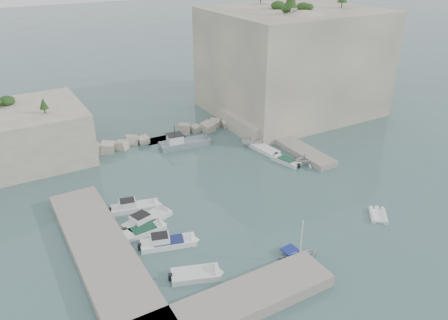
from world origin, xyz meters
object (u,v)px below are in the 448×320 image
tender_east_a (305,164)px  tender_east_c (263,150)px  motorboat_a (135,209)px  motorboat_e (196,277)px  work_boat (185,146)px  tender_east_d (255,145)px  motorboat_d (169,245)px  motorboat_c (144,233)px  tender_east_b (286,163)px  motorboat_b (148,222)px  rowboat (299,261)px  inflatable_dinghy (378,217)px

tender_east_a → tender_east_c: 6.82m
motorboat_a → motorboat_e: (0.86, -13.10, 0.00)m
motorboat_a → work_boat: (12.01, 12.50, 0.00)m
tender_east_d → motorboat_d: bearing=141.5°
motorboat_e → tender_east_a: tender_east_a is taller
tender_east_c → work_boat: bearing=45.4°
motorboat_c → motorboat_e: size_ratio=1.03×
tender_east_a → motorboat_a: bearing=104.3°
work_boat → tender_east_a: bearing=-42.5°
motorboat_e → tender_east_b: same height
motorboat_d → motorboat_b: bearing=110.0°
tender_east_d → motorboat_b: bearing=131.6°
motorboat_d → motorboat_e: bearing=-71.2°
motorboat_b → tender_east_d: 23.15m
tender_east_d → work_boat: bearing=75.4°
motorboat_a → rowboat: motorboat_a is taller
motorboat_d → work_boat: size_ratio=0.72×
motorboat_e → rowboat: rowboat is taller
tender_east_a → work_boat: size_ratio=0.41×
work_boat → tender_east_b: bearing=-44.8°
motorboat_a → tender_east_b: (21.34, 0.78, 0.00)m
tender_east_d → motorboat_a: bearing=124.4°
tender_east_b → tender_east_c: 4.89m
motorboat_a → motorboat_b: (0.27, -3.00, 0.00)m
motorboat_a → motorboat_c: 4.69m
motorboat_a → inflatable_dinghy: motorboat_a is taller
inflatable_dinghy → tender_east_c: (-1.08, 20.09, 0.00)m
motorboat_e → tender_east_b: size_ratio=1.06×
inflatable_dinghy → motorboat_e: bearing=126.8°
tender_east_d → motorboat_c: bearing=133.9°
motorboat_e → work_boat: work_boat is taller
motorboat_b → tender_east_d: tender_east_d is taller
motorboat_b → motorboat_c: 1.91m
tender_east_b → tender_east_d: bearing=-10.0°
motorboat_e → work_boat: 27.92m
tender_east_b → tender_east_a: bearing=-139.7°
motorboat_b → tender_east_c: motorboat_b is taller
motorboat_a → tender_east_b: 21.36m
motorboat_b → motorboat_e: size_ratio=1.26×
tender_east_b → work_boat: size_ratio=0.55×
motorboat_c → work_boat: size_ratio=0.59×
motorboat_d → inflatable_dinghy: (21.47, -6.68, 0.00)m
motorboat_e → tender_east_d: tender_east_d is taller
motorboat_a → rowboat: 18.92m
rowboat → work_boat: bearing=-9.3°
motorboat_a → motorboat_e: motorboat_a is taller
motorboat_b → motorboat_c: size_ratio=1.23×
tender_east_d → motorboat_e: bearing=150.4°
motorboat_b → rowboat: (9.81, -13.02, 0.00)m
motorboat_c → tender_east_b: 22.73m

